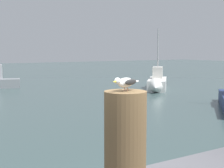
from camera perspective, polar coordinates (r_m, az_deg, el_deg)
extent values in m
cylinder|color=brown|center=(3.45, 2.27, -10.16)|extent=(0.43, 0.43, 1.08)
cylinder|color=tan|center=(3.36, 2.16, -0.89)|extent=(0.01, 0.01, 0.04)
cylinder|color=tan|center=(3.34, 2.66, -0.94)|extent=(0.01, 0.01, 0.04)
ellipsoid|color=silver|center=(3.33, 2.31, 0.22)|extent=(0.25, 0.16, 0.10)
sphere|color=silver|center=(3.22, 0.94, 0.52)|extent=(0.06, 0.06, 0.06)
cone|color=yellow|center=(3.18, 0.35, 0.38)|extent=(0.05, 0.03, 0.02)
cube|color=silver|center=(3.45, 3.71, 0.49)|extent=(0.09, 0.10, 0.01)
ellipsoid|color=black|center=(3.37, 1.62, 0.46)|extent=(0.19, 0.09, 0.06)
ellipsoid|color=black|center=(3.30, 3.22, 0.35)|extent=(0.19, 0.09, 0.06)
cube|color=silver|center=(22.24, 7.75, 0.01)|extent=(3.41, 3.57, 0.68)
cone|color=silver|center=(20.06, 7.48, -0.53)|extent=(1.43, 1.43, 1.01)
cube|color=silver|center=(22.47, 7.80, 1.93)|extent=(1.23, 1.26, 0.77)
cylinder|color=#A5A5A8|center=(22.42, 7.86, 6.14)|extent=(0.08, 0.08, 2.52)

